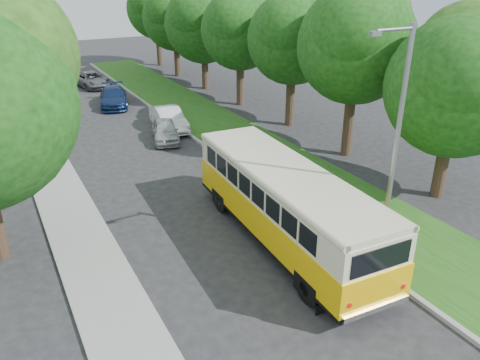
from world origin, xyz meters
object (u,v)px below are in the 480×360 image
car_silver (165,130)px  car_grey (92,80)px  lamppost_near (394,142)px  car_white (169,119)px  vintage_bus (285,206)px  lamppost_far (26,74)px  car_blue (113,97)px

car_silver → car_grey: size_ratio=0.79×
lamppost_near → car_white: bearing=94.1°
lamppost_near → vintage_bus: 4.47m
car_grey → lamppost_far: bearing=-124.1°
lamppost_far → lamppost_near: bearing=-64.3°
vintage_bus → car_silver: (0.18, 12.99, -0.89)m
lamppost_near → car_silver: (-2.16, 15.51, -3.74)m
lamppost_far → car_grey: (6.09, 13.22, -3.46)m
car_silver → car_blue: bearing=109.9°
lamppost_near → car_grey: lamppost_near is taller
lamppost_far → car_silver: 8.16m
car_white → vintage_bus: bearing=-90.0°
car_blue → car_silver: bearing=-71.9°
vintage_bus → car_white: vintage_bus is taller
lamppost_far → car_grey: bearing=65.3°
lamppost_far → car_white: lamppost_far is taller
vintage_bus → car_white: bearing=88.8°
car_white → car_blue: bearing=106.3°
car_silver → car_blue: size_ratio=0.78×
car_silver → car_white: (0.92, 1.81, 0.09)m
lamppost_near → car_blue: 25.11m
vintage_bus → car_silver: bearing=92.3°
car_white → lamppost_far: bearing=175.5°
lamppost_far → car_blue: 9.33m
lamppost_near → vintage_bus: bearing=132.7°
lamppost_near → vintage_bus: lamppost_near is taller
lamppost_near → car_silver: size_ratio=2.18×
lamppost_near → lamppost_far: (-8.91, 18.50, -0.25)m
car_silver → car_white: car_white is taller
car_white → car_grey: car_white is taller
car_blue → car_grey: (-0.01, 7.05, -0.04)m
car_blue → lamppost_near: bearing=-69.5°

